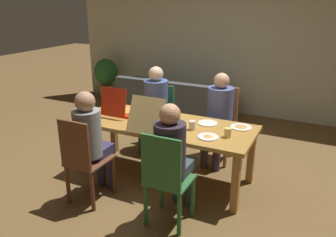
# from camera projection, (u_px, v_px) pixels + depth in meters

# --- Properties ---
(ground_plane) EXTENTS (20.00, 20.00, 0.00)m
(ground_plane) POSITION_uv_depth(u_px,v_px,m) (165.00, 176.00, 4.26)
(ground_plane) COLOR brown
(back_wall) EXTENTS (6.72, 0.12, 2.91)m
(back_wall) POSITION_uv_depth(u_px,v_px,m) (235.00, 37.00, 6.25)
(back_wall) COLOR beige
(back_wall) RESTS_ON ground
(dining_table) EXTENTS (2.14, 0.86, 0.72)m
(dining_table) POSITION_uv_depth(u_px,v_px,m) (164.00, 130.00, 4.04)
(dining_table) COLOR #AD7C36
(dining_table) RESTS_ON ground
(chair_0) EXTENTS (0.39, 0.46, 0.99)m
(chair_0) POSITION_uv_depth(u_px,v_px,m) (221.00, 123.00, 4.63)
(chair_0) COLOR #9A673C
(chair_0) RESTS_ON ground
(person_0) EXTENTS (0.34, 0.55, 1.22)m
(person_0) POSITION_uv_depth(u_px,v_px,m) (219.00, 111.00, 4.43)
(person_0) COLOR #403249
(person_0) RESTS_ON ground
(chair_1) EXTENTS (0.40, 0.45, 0.91)m
(chair_1) POSITION_uv_depth(u_px,v_px,m) (159.00, 115.00, 5.03)
(chair_1) COLOR #2A6D3D
(chair_1) RESTS_ON ground
(person_1) EXTENTS (0.34, 0.52, 1.23)m
(person_1) POSITION_uv_depth(u_px,v_px,m) (155.00, 102.00, 4.83)
(person_1) COLOR #2E373A
(person_1) RESTS_ON ground
(chair_2) EXTENTS (0.39, 0.46, 0.99)m
(chair_2) POSITION_uv_depth(u_px,v_px,m) (84.00, 160.00, 3.56)
(chair_2) COLOR brown
(chair_2) RESTS_ON ground
(person_2) EXTENTS (0.29, 0.47, 1.24)m
(person_2) POSITION_uv_depth(u_px,v_px,m) (91.00, 136.00, 3.61)
(person_2) COLOR #302D4D
(person_2) RESTS_ON ground
(chair_3) EXTENTS (0.42, 0.39, 0.98)m
(chair_3) POSITION_uv_depth(u_px,v_px,m) (166.00, 178.00, 3.17)
(chair_3) COLOR #2B6130
(chair_3) RESTS_ON ground
(person_3) EXTENTS (0.30, 0.54, 1.24)m
(person_3) POSITION_uv_depth(u_px,v_px,m) (173.00, 154.00, 3.24)
(person_3) COLOR #324046
(person_3) RESTS_ON ground
(pizza_box_0) EXTENTS (0.35, 0.43, 0.38)m
(pizza_box_0) POSITION_uv_depth(u_px,v_px,m) (122.00, 110.00, 4.32)
(pizza_box_0) COLOR #B52410
(pizza_box_0) RESTS_ON dining_table
(pizza_box_1) EXTENTS (0.41, 0.59, 0.40)m
(pizza_box_1) POSITION_uv_depth(u_px,v_px,m) (156.00, 122.00, 3.89)
(pizza_box_1) COLOR tan
(pizza_box_1) RESTS_ON dining_table
(plate_0) EXTENTS (0.23, 0.23, 0.03)m
(plate_0) POSITION_uv_depth(u_px,v_px,m) (208.00, 137.00, 3.60)
(plate_0) COLOR white
(plate_0) RESTS_ON dining_table
(plate_1) EXTENTS (0.23, 0.23, 0.01)m
(plate_1) POSITION_uv_depth(u_px,v_px,m) (208.00, 123.00, 4.00)
(plate_1) COLOR white
(plate_1) RESTS_ON dining_table
(plate_2) EXTENTS (0.24, 0.24, 0.03)m
(plate_2) POSITION_uv_depth(u_px,v_px,m) (241.00, 127.00, 3.87)
(plate_2) COLOR white
(plate_2) RESTS_ON dining_table
(drinking_glass_0) EXTENTS (0.08, 0.08, 0.10)m
(drinking_glass_0) POSITION_uv_depth(u_px,v_px,m) (192.00, 125.00, 3.80)
(drinking_glass_0) COLOR silver
(drinking_glass_0) RESTS_ON dining_table
(drinking_glass_1) EXTENTS (0.08, 0.08, 0.14)m
(drinking_glass_1) POSITION_uv_depth(u_px,v_px,m) (160.00, 108.00, 4.35)
(drinking_glass_1) COLOR #E6CD60
(drinking_glass_1) RESTS_ON dining_table
(drinking_glass_2) EXTENTS (0.06, 0.06, 0.12)m
(drinking_glass_2) POSITION_uv_depth(u_px,v_px,m) (154.00, 111.00, 4.26)
(drinking_glass_2) COLOR #DCC25B
(drinking_glass_2) RESTS_ON dining_table
(drinking_glass_3) EXTENTS (0.08, 0.08, 0.10)m
(drinking_glass_3) POSITION_uv_depth(u_px,v_px,m) (228.00, 133.00, 3.60)
(drinking_glass_3) COLOR #E5C966
(drinking_glass_3) RESTS_ON dining_table
(couch) EXTENTS (2.20, 0.78, 0.71)m
(couch) POSITION_uv_depth(u_px,v_px,m) (175.00, 102.00, 6.40)
(couch) COLOR #434648
(couch) RESTS_ON ground
(potted_plant) EXTENTS (0.50, 0.50, 0.91)m
(potted_plant) POSITION_uv_depth(u_px,v_px,m) (106.00, 76.00, 7.29)
(potted_plant) COLOR #AA784E
(potted_plant) RESTS_ON ground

